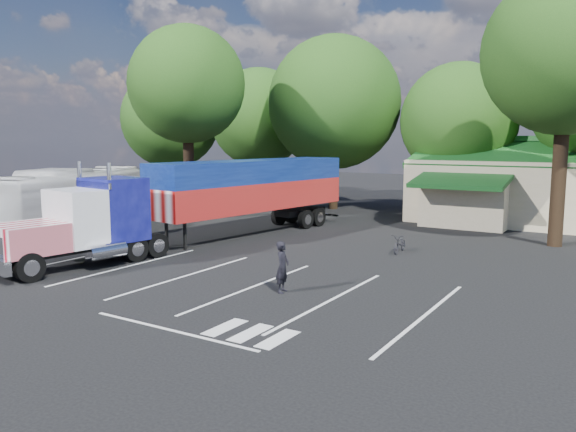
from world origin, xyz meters
The scene contains 11 objects.
ground centered at (0.00, 0.00, 0.00)m, with size 120.00×120.00×0.00m, color black.
tree_row_a centered at (-22.00, 16.50, 7.16)m, with size 9.00×9.00×11.68m.
tree_row_b centered at (-13.00, 17.80, 7.13)m, with size 8.40×8.40×11.35m.
tree_row_c centered at (-5.00, 16.20, 8.04)m, with size 10.00×10.00×13.05m.
tree_row_d centered at (4.00, 17.50, 6.58)m, with size 8.00×8.00×10.60m.
tree_near_left centered at (-10.50, 6.00, 8.81)m, with size 7.60×7.60×12.65m.
tree_near_right centered at (11.50, 8.50, 9.46)m, with size 8.00×8.00×13.50m.
semi_truck centered at (-3.87, 0.70, 2.47)m, with size 5.55×21.01×4.37m.
woman centered at (4.50, -6.00, 0.91)m, with size 0.66×0.43×1.81m, color black.
bicycle centered at (5.50, 2.77, 0.45)m, with size 0.59×1.70×0.89m, color black.
tour_bus centered at (-13.12, -1.32, 1.83)m, with size 3.08×13.15×3.66m, color silver.
Camera 1 is at (14.78, -22.14, 5.33)m, focal length 35.00 mm.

